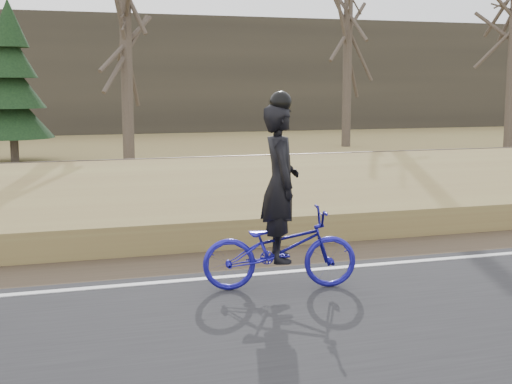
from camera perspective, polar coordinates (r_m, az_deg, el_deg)
name	(u,v)px	position (r m, az deg, el deg)	size (l,w,h in m)	color
ground	(511,262)	(10.85, 19.73, -5.26)	(120.00, 120.00, 0.00)	olive
edge_line	(503,254)	(10.99, 19.12, -4.71)	(120.00, 0.12, 0.01)	silver
shoulder	(463,243)	(11.80, 16.23, -3.90)	(120.00, 1.60, 0.04)	#473A2B
embankment	(377,201)	(14.30, 9.63, -0.70)	(120.00, 5.00, 0.44)	olive
ballast	(306,177)	(17.73, 4.06, 1.21)	(120.00, 3.00, 0.45)	slate
railroad	(307,165)	(17.70, 4.07, 2.18)	(120.00, 2.40, 0.29)	black
treeline_backdrop	(156,75)	(38.90, -7.97, 9.27)	(120.00, 4.00, 6.00)	#383328
cyclist	(280,226)	(8.54, 1.93, -2.76)	(1.95, 0.98, 2.37)	#191590
bare_tree_near_left	(126,52)	(22.19, -10.34, 11.00)	(0.36, 0.36, 6.96)	brown
bare_tree_center	(348,40)	(29.21, 7.36, 12.00)	(0.36, 0.36, 8.52)	brown
conifer	(11,86)	(24.40, -18.99, 8.05)	(2.60, 2.60, 5.20)	brown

